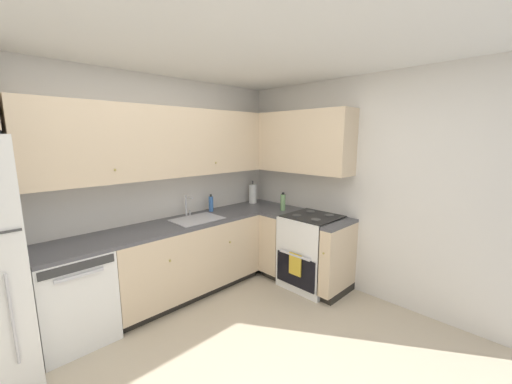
{
  "coord_description": "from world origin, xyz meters",
  "views": [
    {
      "loc": [
        -1.34,
        -1.54,
        1.83
      ],
      "look_at": [
        1.01,
        0.84,
        1.22
      ],
      "focal_mm": 21.07,
      "sensor_mm": 36.0,
      "label": 1
    }
  ],
  "objects_px": {
    "dishwasher": "(73,295)",
    "paper_towel_roll": "(253,194)",
    "oven_range": "(312,251)",
    "soap_bottle": "(211,204)",
    "oil_bottle": "(283,202)"
  },
  "relations": [
    {
      "from": "paper_towel_roll",
      "to": "soap_bottle",
      "type": "bearing_deg",
      "value": 178.44
    },
    {
      "from": "paper_towel_roll",
      "to": "oil_bottle",
      "type": "distance_m",
      "value": 0.61
    },
    {
      "from": "dishwasher",
      "to": "paper_towel_roll",
      "type": "height_order",
      "value": "paper_towel_roll"
    },
    {
      "from": "oven_range",
      "to": "dishwasher",
      "type": "bearing_deg",
      "value": 159.23
    },
    {
      "from": "soap_bottle",
      "to": "paper_towel_roll",
      "type": "relative_size",
      "value": 0.66
    },
    {
      "from": "dishwasher",
      "to": "oven_range",
      "type": "xyz_separation_m",
      "value": [
        2.39,
        -0.91,
        0.02
      ]
    },
    {
      "from": "dishwasher",
      "to": "oven_range",
      "type": "bearing_deg",
      "value": -20.77
    },
    {
      "from": "dishwasher",
      "to": "oil_bottle",
      "type": "distance_m",
      "value": 2.48
    },
    {
      "from": "oven_range",
      "to": "paper_towel_roll",
      "type": "height_order",
      "value": "paper_towel_roll"
    },
    {
      "from": "soap_bottle",
      "to": "oil_bottle",
      "type": "height_order",
      "value": "oil_bottle"
    },
    {
      "from": "soap_bottle",
      "to": "oil_bottle",
      "type": "relative_size",
      "value": 0.94
    },
    {
      "from": "paper_towel_roll",
      "to": "oil_bottle",
      "type": "xyz_separation_m",
      "value": [
        -0.03,
        -0.6,
        -0.03
      ]
    },
    {
      "from": "oven_range",
      "to": "paper_towel_roll",
      "type": "relative_size",
      "value": 3.06
    },
    {
      "from": "soap_bottle",
      "to": "oven_range",
      "type": "bearing_deg",
      "value": -56.56
    },
    {
      "from": "dishwasher",
      "to": "soap_bottle",
      "type": "relative_size",
      "value": 3.81
    }
  ]
}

